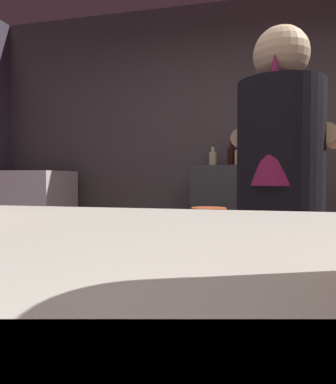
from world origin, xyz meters
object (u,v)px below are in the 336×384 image
at_px(bottle_hot_sauce, 258,155).
at_px(mixing_bowl, 209,213).
at_px(bottle_olive_oil, 239,157).
at_px(bottle_vinegar, 213,158).
at_px(bartender, 279,207).
at_px(mini_fridge, 33,234).
at_px(chefs_knife, 334,223).
at_px(bottle_soy, 232,156).

bearing_deg(bottle_hot_sauce, mixing_bowl, -103.39).
bearing_deg(bottle_olive_oil, bottle_vinegar, 157.94).
height_order(bartender, bottle_olive_oil, bartender).
xyz_separation_m(mini_fridge, mixing_bowl, (1.75, -0.89, 0.32)).
bearing_deg(bottle_hot_sauce, bartender, -87.01).
bearing_deg(mixing_bowl, bottle_olive_oil, 83.45).
bearing_deg(chefs_knife, bottle_soy, 130.08).
bearing_deg(bottle_hot_sauce, mini_fridge, -173.43).
bearing_deg(bartender, bottle_olive_oil, 24.79).
bearing_deg(bottle_soy, bottle_vinegar, -177.96).
bearing_deg(bottle_vinegar, bottle_olive_oil, -22.06).
relative_size(bottle_vinegar, bottle_olive_oil, 0.95).
bearing_deg(mini_fridge, bottle_vinegar, 7.08).
height_order(mini_fridge, bottle_hot_sauce, bottle_hot_sauce).
xyz_separation_m(mixing_bowl, bottle_soy, (0.05, 1.10, 0.39)).
distance_m(mixing_bowl, bottle_olive_oil, 1.08).
xyz_separation_m(bartender, bottle_hot_sauce, (-0.09, 1.68, 0.31)).
distance_m(bottle_soy, bottle_vinegar, 0.16).
distance_m(mixing_bowl, bottle_vinegar, 1.16).
bearing_deg(mini_fridge, chefs_knife, -23.62).
xyz_separation_m(mini_fridge, bottle_soy, (1.80, 0.21, 0.71)).
xyz_separation_m(bottle_soy, bottle_vinegar, (-0.16, -0.01, -0.02)).
bearing_deg(bottle_hot_sauce, bottle_soy, -173.84).
height_order(chefs_knife, bottle_soy, bottle_soy).
distance_m(chefs_knife, bottle_olive_oil, 1.33).
relative_size(bottle_olive_oil, bottle_hot_sauce, 0.82).
bearing_deg(bottle_hot_sauce, chefs_knife, -73.84).
height_order(mixing_bowl, bottle_olive_oil, bottle_olive_oil).
bearing_deg(mini_fridge, bottle_soy, 6.62).
height_order(bottle_soy, bottle_olive_oil, bottle_soy).
relative_size(mixing_bowl, bottle_vinegar, 1.14).
distance_m(bartender, mixing_bowl, 0.67).
height_order(bottle_soy, bottle_hot_sauce, bottle_hot_sauce).
xyz_separation_m(bartender, bottle_vinegar, (-0.47, 1.65, 0.29)).
height_order(mixing_bowl, bottle_soy, bottle_soy).
distance_m(mini_fridge, bottle_soy, 1.95).
xyz_separation_m(bartender, chefs_knife, (0.28, 0.41, -0.10)).
bearing_deg(bartender, bottle_hot_sauce, 19.03).
height_order(bottle_soy, bottle_vinegar, bottle_soy).
relative_size(mixing_bowl, bottle_hot_sauce, 0.88).
bearing_deg(mini_fridge, bottle_olive_oil, 3.43).
relative_size(bartender, bottle_olive_oil, 9.10).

